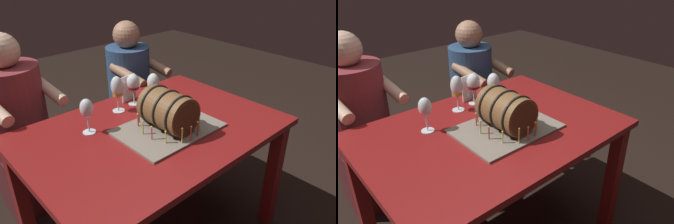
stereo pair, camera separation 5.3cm
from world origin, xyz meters
TOP-DOWN VIEW (x-y plane):
  - dining_table at (0.00, 0.00)m, footprint 1.32×0.94m
  - barrel_cake at (0.05, -0.07)m, footprint 0.51×0.37m
  - wine_glass_empty at (-0.27, 0.18)m, footprint 0.07×0.07m
  - wine_glass_rose at (0.22, 0.24)m, footprint 0.08×0.08m
  - wine_glass_red at (0.11, 0.30)m, footprint 0.08×0.08m
  - wine_glass_amber at (-0.02, 0.28)m, footprint 0.07×0.07m
  - menu_card at (0.12, 0.36)m, footprint 0.11×0.02m
  - person_seated_left at (-0.43, 0.78)m, footprint 0.44×0.52m
  - person_seated_right at (0.43, 0.78)m, footprint 0.41×0.50m

SIDE VIEW (x-z plane):
  - person_seated_right at x=0.43m, z-range -0.05..1.08m
  - person_seated_left at x=-0.43m, z-range -0.03..1.16m
  - dining_table at x=0.00m, z-range 0.27..1.02m
  - menu_card at x=0.12m, z-range 0.76..0.92m
  - barrel_cake at x=0.05m, z-range 0.74..0.96m
  - wine_glass_rose at x=0.22m, z-range 0.78..0.96m
  - wine_glass_empty at x=-0.27m, z-range 0.79..0.98m
  - wine_glass_red at x=0.11m, z-range 0.79..0.98m
  - wine_glass_amber at x=-0.02m, z-range 0.79..1.00m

